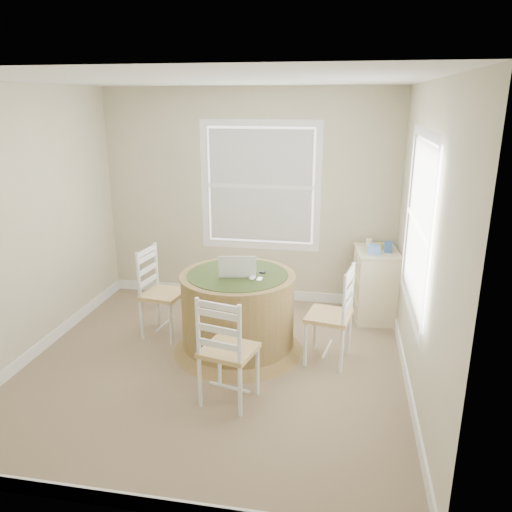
% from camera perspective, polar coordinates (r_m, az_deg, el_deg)
% --- Properties ---
extents(room, '(3.64, 3.64, 2.64)m').
position_cam_1_polar(room, '(4.53, -2.75, 2.78)').
color(room, '#8E7E5A').
rests_on(room, ground).
extents(round_table, '(1.32, 1.32, 0.82)m').
position_cam_1_polar(round_table, '(5.01, -2.07, -6.10)').
color(round_table, olive).
rests_on(round_table, ground).
extents(chair_left, '(0.46, 0.47, 0.95)m').
position_cam_1_polar(chair_left, '(5.41, -10.54, -4.24)').
color(chair_left, white).
rests_on(chair_left, ground).
extents(chair_near, '(0.50, 0.49, 0.95)m').
position_cam_1_polar(chair_near, '(4.19, -3.14, -10.64)').
color(chair_near, white).
rests_on(chair_near, ground).
extents(chair_right, '(0.47, 0.49, 0.95)m').
position_cam_1_polar(chair_right, '(4.84, 8.33, -6.75)').
color(chair_right, white).
rests_on(chair_right, ground).
extents(laptop, '(0.41, 0.38, 0.25)m').
position_cam_1_polar(laptop, '(4.84, -2.11, -1.83)').
color(laptop, white).
rests_on(laptop, round_table).
extents(mouse, '(0.07, 0.11, 0.04)m').
position_cam_1_polar(mouse, '(4.75, -0.45, -2.49)').
color(mouse, white).
rests_on(mouse, round_table).
extents(phone, '(0.05, 0.09, 0.02)m').
position_cam_1_polar(phone, '(4.73, 0.41, -2.70)').
color(phone, '#B7BABF').
rests_on(phone, round_table).
extents(keys, '(0.06, 0.05, 0.02)m').
position_cam_1_polar(keys, '(4.90, 0.76, -1.93)').
color(keys, black).
rests_on(keys, round_table).
extents(corner_chest, '(0.53, 0.67, 0.83)m').
position_cam_1_polar(corner_chest, '(5.91, 13.40, -3.16)').
color(corner_chest, beige).
rests_on(corner_chest, ground).
extents(tissue_box, '(0.13, 0.13, 0.10)m').
position_cam_1_polar(tissue_box, '(5.61, 13.32, 0.70)').
color(tissue_box, '#6190DF').
rests_on(tissue_box, corner_chest).
extents(box_yellow, '(0.16, 0.12, 0.06)m').
position_cam_1_polar(box_yellow, '(5.86, 14.44, 1.14)').
color(box_yellow, gold).
rests_on(box_yellow, corner_chest).
extents(box_blue, '(0.09, 0.09, 0.12)m').
position_cam_1_polar(box_blue, '(5.71, 14.95, 0.97)').
color(box_blue, '#335A9A').
rests_on(box_blue, corner_chest).
extents(cup_cream, '(0.07, 0.07, 0.09)m').
position_cam_1_polar(cup_cream, '(5.91, 12.73, 1.54)').
color(cup_cream, beige).
rests_on(cup_cream, corner_chest).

